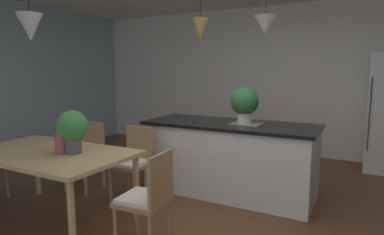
{
  "coord_description": "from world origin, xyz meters",
  "views": [
    {
      "loc": [
        1.34,
        -2.92,
        1.55
      ],
      "look_at": [
        -0.53,
        0.56,
        0.98
      ],
      "focal_mm": 30.91,
      "sensor_mm": 36.0,
      "label": 1
    }
  ],
  "objects_px": {
    "chair_kitchen_end": "(148,197)",
    "chair_far_left": "(86,153)",
    "chair_far_right": "(133,160)",
    "potted_plant_on_island": "(244,103)",
    "potted_plant_on_table": "(72,128)",
    "vase_on_dining_table": "(61,143)",
    "dining_table": "(49,158)",
    "kitchen_island": "(229,157)"
  },
  "relations": [
    {
      "from": "chair_kitchen_end",
      "to": "vase_on_dining_table",
      "type": "xyz_separation_m",
      "value": [
        -1.03,
        -0.0,
        0.36
      ]
    },
    {
      "from": "potted_plant_on_island",
      "to": "chair_far_right",
      "type": "bearing_deg",
      "value": -147.65
    },
    {
      "from": "potted_plant_on_island",
      "to": "potted_plant_on_table",
      "type": "bearing_deg",
      "value": -128.86
    },
    {
      "from": "chair_kitchen_end",
      "to": "kitchen_island",
      "type": "distance_m",
      "value": 1.59
    },
    {
      "from": "chair_far_left",
      "to": "potted_plant_on_table",
      "type": "bearing_deg",
      "value": -50.24
    },
    {
      "from": "dining_table",
      "to": "kitchen_island",
      "type": "height_order",
      "value": "kitchen_island"
    },
    {
      "from": "kitchen_island",
      "to": "vase_on_dining_table",
      "type": "relative_size",
      "value": 10.11
    },
    {
      "from": "chair_kitchen_end",
      "to": "potted_plant_on_island",
      "type": "bearing_deg",
      "value": 79.49
    },
    {
      "from": "vase_on_dining_table",
      "to": "potted_plant_on_island",
      "type": "bearing_deg",
      "value": 50.14
    },
    {
      "from": "potted_plant_on_island",
      "to": "potted_plant_on_table",
      "type": "xyz_separation_m",
      "value": [
        -1.23,
        -1.53,
        -0.17
      ]
    },
    {
      "from": "dining_table",
      "to": "chair_far_right",
      "type": "xyz_separation_m",
      "value": [
        0.38,
        0.87,
        -0.19
      ]
    },
    {
      "from": "potted_plant_on_table",
      "to": "potted_plant_on_island",
      "type": "bearing_deg",
      "value": 51.14
    },
    {
      "from": "chair_far_left",
      "to": "potted_plant_on_island",
      "type": "xyz_separation_m",
      "value": [
        1.9,
        0.72,
        0.68
      ]
    },
    {
      "from": "potted_plant_on_island",
      "to": "potted_plant_on_table",
      "type": "height_order",
      "value": "potted_plant_on_island"
    },
    {
      "from": "dining_table",
      "to": "chair_far_left",
      "type": "relative_size",
      "value": 1.96
    },
    {
      "from": "chair_far_left",
      "to": "kitchen_island",
      "type": "distance_m",
      "value": 1.86
    },
    {
      "from": "dining_table",
      "to": "potted_plant_on_island",
      "type": "relative_size",
      "value": 3.83
    },
    {
      "from": "chair_kitchen_end",
      "to": "chair_far_left",
      "type": "relative_size",
      "value": 1.0
    },
    {
      "from": "chair_kitchen_end",
      "to": "potted_plant_on_island",
      "type": "height_order",
      "value": "potted_plant_on_island"
    },
    {
      "from": "chair_far_right",
      "to": "potted_plant_on_island",
      "type": "bearing_deg",
      "value": 32.35
    },
    {
      "from": "chair_kitchen_end",
      "to": "potted_plant_on_table",
      "type": "relative_size",
      "value": 2.03
    },
    {
      "from": "chair_far_left",
      "to": "vase_on_dining_table",
      "type": "relative_size",
      "value": 4.15
    },
    {
      "from": "chair_far_right",
      "to": "vase_on_dining_table",
      "type": "distance_m",
      "value": 0.96
    },
    {
      "from": "kitchen_island",
      "to": "chair_far_left",
      "type": "bearing_deg",
      "value": -157.34
    },
    {
      "from": "chair_far_left",
      "to": "kitchen_island",
      "type": "bearing_deg",
      "value": 22.66
    },
    {
      "from": "chair_kitchen_end",
      "to": "potted_plant_on_table",
      "type": "bearing_deg",
      "value": 176.39
    },
    {
      "from": "chair_far_right",
      "to": "potted_plant_on_table",
      "type": "bearing_deg",
      "value": -96.82
    },
    {
      "from": "chair_kitchen_end",
      "to": "potted_plant_on_table",
      "type": "distance_m",
      "value": 1.07
    },
    {
      "from": "chair_far_left",
      "to": "potted_plant_on_table",
      "type": "distance_m",
      "value": 1.17
    },
    {
      "from": "potted_plant_on_table",
      "to": "chair_far_right",
      "type": "bearing_deg",
      "value": 83.18
    },
    {
      "from": "chair_far_right",
      "to": "potted_plant_on_table",
      "type": "xyz_separation_m",
      "value": [
        -0.1,
        -0.81,
        0.51
      ]
    },
    {
      "from": "dining_table",
      "to": "potted_plant_on_table",
      "type": "relative_size",
      "value": 3.98
    },
    {
      "from": "chair_far_right",
      "to": "chair_far_left",
      "type": "distance_m",
      "value": 0.77
    },
    {
      "from": "chair_far_right",
      "to": "potted_plant_on_island",
      "type": "xyz_separation_m",
      "value": [
        1.13,
        0.72,
        0.68
      ]
    },
    {
      "from": "chair_far_right",
      "to": "potted_plant_on_table",
      "type": "distance_m",
      "value": 0.96
    },
    {
      "from": "chair_far_right",
      "to": "vase_on_dining_table",
      "type": "bearing_deg",
      "value": -102.51
    },
    {
      "from": "chair_kitchen_end",
      "to": "chair_far_right",
      "type": "xyz_separation_m",
      "value": [
        -0.84,
        0.87,
        0.0
      ]
    },
    {
      "from": "chair_far_left",
      "to": "chair_far_right",
      "type": "bearing_deg",
      "value": 0.01
    },
    {
      "from": "potted_plant_on_table",
      "to": "dining_table",
      "type": "bearing_deg",
      "value": -167.68
    },
    {
      "from": "chair_far_left",
      "to": "potted_plant_on_table",
      "type": "xyz_separation_m",
      "value": [
        0.67,
        -0.81,
        0.51
      ]
    },
    {
      "from": "chair_kitchen_end",
      "to": "chair_far_left",
      "type": "bearing_deg",
      "value": 151.66
    },
    {
      "from": "dining_table",
      "to": "vase_on_dining_table",
      "type": "relative_size",
      "value": 8.14
    }
  ]
}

